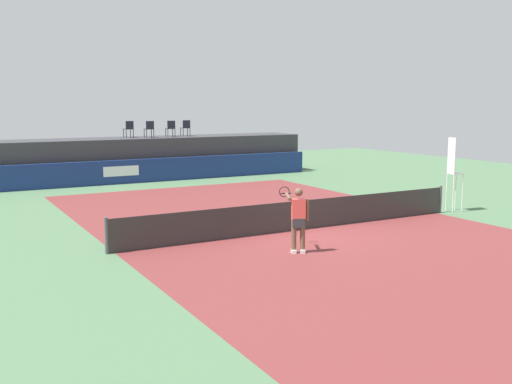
% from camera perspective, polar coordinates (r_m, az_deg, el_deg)
% --- Properties ---
extents(ground_plane, '(48.00, 48.00, 0.00)m').
position_cam_1_polar(ground_plane, '(21.30, -0.14, -2.21)').
color(ground_plane, '#4C704C').
extents(court_inner, '(12.00, 22.00, 0.00)m').
position_cam_1_polar(court_inner, '(18.78, 4.31, -3.70)').
color(court_inner, maroon).
rests_on(court_inner, ground).
extents(sponsor_wall, '(18.00, 0.22, 1.20)m').
position_cam_1_polar(sponsor_wall, '(30.71, -9.71, 2.13)').
color(sponsor_wall, navy).
rests_on(sponsor_wall, ground).
extents(spectator_platform, '(18.00, 2.80, 2.20)m').
position_cam_1_polar(spectator_platform, '(32.36, -10.79, 3.31)').
color(spectator_platform, '#38383D').
rests_on(spectator_platform, ground).
extents(spectator_chair_far_left, '(0.48, 0.48, 0.89)m').
position_cam_1_polar(spectator_chair_far_left, '(32.21, -12.29, 6.08)').
color(spectator_chair_far_left, '#1E232D').
rests_on(spectator_chair_far_left, spectator_platform).
extents(spectator_chair_left, '(0.45, 0.45, 0.89)m').
position_cam_1_polar(spectator_chair_left, '(31.98, -10.36, 6.12)').
color(spectator_chair_left, '#1E232D').
rests_on(spectator_chair_left, spectator_platform).
extents(spectator_chair_center, '(0.46, 0.46, 0.89)m').
position_cam_1_polar(spectator_chair_center, '(32.40, -8.32, 6.20)').
color(spectator_chair_center, '#1E232D').
rests_on(spectator_chair_center, spectator_platform).
extents(spectator_chair_right, '(0.45, 0.45, 0.89)m').
position_cam_1_polar(spectator_chair_right, '(33.16, -6.87, 6.29)').
color(spectator_chair_right, '#1E232D').
rests_on(spectator_chair_right, spectator_platform).
extents(umpire_chair, '(0.52, 0.52, 2.76)m').
position_cam_1_polar(umpire_chair, '(22.98, 18.66, 2.13)').
color(umpire_chair, white).
rests_on(umpire_chair, ground).
extents(tennis_net, '(12.40, 0.02, 0.95)m').
position_cam_1_polar(tennis_net, '(18.69, 4.33, -2.28)').
color(tennis_net, '#2D2D2D').
rests_on(tennis_net, ground).
extents(net_post_near, '(0.10, 0.10, 1.00)m').
position_cam_1_polar(net_post_near, '(16.18, -14.38, -4.15)').
color(net_post_near, '#4C4C51').
rests_on(net_post_near, ground).
extents(net_post_far, '(0.10, 0.10, 1.00)m').
position_cam_1_polar(net_post_far, '(22.66, 17.53, -0.68)').
color(net_post_far, '#4C4C51').
rests_on(net_post_far, ground).
extents(tennis_player, '(0.59, 1.26, 1.77)m').
position_cam_1_polar(tennis_player, '(15.75, 4.11, -2.53)').
color(tennis_player, white).
rests_on(tennis_player, court_inner).
extents(tennis_ball, '(0.07, 0.07, 0.07)m').
position_cam_1_polar(tennis_ball, '(21.16, -1.22, -2.18)').
color(tennis_ball, '#D8EA33').
rests_on(tennis_ball, court_inner).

